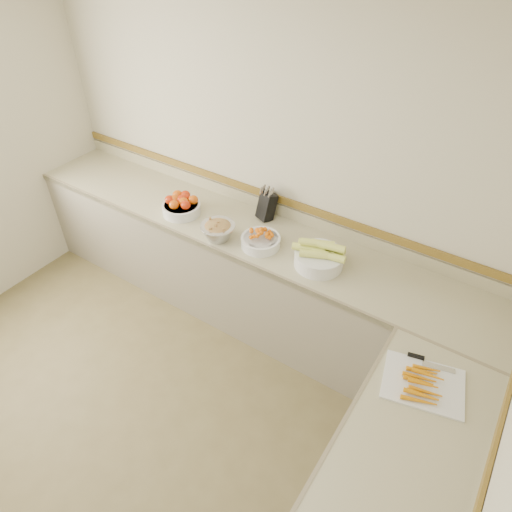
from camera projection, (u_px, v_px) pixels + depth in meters
The scene contains 9 objects.
ground_plane at pixel (99, 462), 3.01m from camera, with size 4.00×4.00×0.00m, color brown.
back_wall at pixel (265, 165), 3.48m from camera, with size 4.00×4.00×0.00m, color beige.
counter_back at pixel (243, 271), 3.81m from camera, with size 4.00×0.65×1.08m.
knife_block at pixel (267, 205), 3.56m from camera, with size 0.16×0.18×0.29m.
tomato_bowl at pixel (181, 205), 3.65m from camera, with size 0.31×0.31×0.15m.
cherry_tomato_bowl at pixel (261, 240), 3.32m from camera, with size 0.29×0.29×0.16m.
corn_bowl at pixel (319, 256), 3.14m from camera, with size 0.38×0.35×0.21m.
rhubarb_bowl at pixel (218, 230), 3.37m from camera, with size 0.26×0.26×0.15m.
cutting_board at pixel (423, 383), 2.41m from camera, with size 0.48×0.41×0.06m.
Camera 1 is at (1.68, -0.65, 2.96)m, focal length 32.00 mm.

